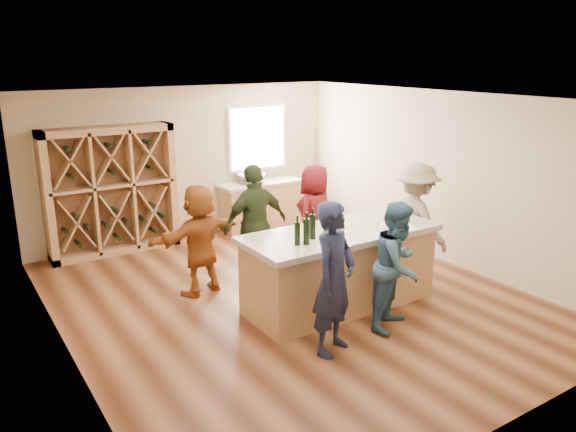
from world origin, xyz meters
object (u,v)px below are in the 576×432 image
sink (251,178)px  person_far_left (200,239)px  person_near_right (398,266)px  person_far_right (314,217)px  wine_bottle_d (326,229)px  wine_bottle_e (331,226)px  tasting_counter_base (340,271)px  person_server (416,221)px  wine_bottle_a (297,233)px  wine_bottle_c (313,226)px  wine_rack (112,191)px  wine_bottle_b (306,231)px  person_far_mid (256,224)px  person_near_left (334,279)px

sink → person_far_left: 3.19m
person_near_right → person_far_right: person_far_right is taller
wine_bottle_d → wine_bottle_e: wine_bottle_e is taller
tasting_counter_base → person_server: size_ratio=1.44×
wine_bottle_a → wine_bottle_c: size_ratio=0.91×
wine_rack → wine_bottle_d: wine_rack is taller
person_far_left → tasting_counter_base: bearing=122.8°
wine_bottle_b → person_far_mid: 1.62m
wine_bottle_d → person_near_right: size_ratio=0.16×
wine_bottle_b → person_near_right: 1.22m
sink → person_far_mid: size_ratio=0.30×
sink → person_server: size_ratio=0.30×
tasting_counter_base → person_server: bearing=6.2°
wine_rack → wine_bottle_d: 4.31m
person_far_left → sink: bearing=-144.7°
wine_bottle_e → wine_bottle_d: bearing=-155.2°
wine_bottle_b → wine_bottle_e: (0.46, 0.09, -0.03)m
sink → person_near_right: size_ratio=0.33×
person_far_mid → person_far_left: person_far_mid is taller
wine_bottle_c → wine_bottle_d: wine_bottle_c is taller
wine_rack → wine_bottle_e: (1.70, -3.95, 0.12)m
wine_bottle_d → person_far_right: person_far_right is taller
tasting_counter_base → person_near_left: person_near_left is taller
person_far_mid → person_far_left: 0.89m
wine_rack → person_far_mid: size_ratio=1.21×
wine_bottle_b → person_far_mid: (0.18, 1.58, -0.34)m
wine_bottle_a → person_near_right: (1.03, -0.72, -0.41)m
tasting_counter_base → wine_bottle_c: wine_bottle_c is taller
sink → wine_bottle_d: 4.10m
wine_rack → person_far_mid: (1.41, -2.47, -0.19)m
tasting_counter_base → person_server: (1.59, 0.17, 0.40)m
wine_bottle_a → person_server: bearing=8.1°
wine_bottle_a → wine_bottle_c: (0.30, 0.10, 0.01)m
wine_bottle_d → person_near_left: person_near_left is taller
wine_bottle_b → person_server: (2.30, 0.38, -0.34)m
wine_bottle_b → person_far_left: bearing=113.2°
wine_bottle_c → person_far_right: (1.07, 1.45, -0.40)m
wine_rack → wine_bottle_e: 4.30m
wine_bottle_b → person_near_left: bearing=-99.9°
sink → person_far_left: person_far_left is taller
wine_bottle_a → person_far_mid: (0.28, 1.54, -0.32)m
wine_bottle_a → person_far_right: bearing=48.3°
sink → person_near_left: size_ratio=0.30×
wine_bottle_d → wine_bottle_e: 0.14m
wine_bottle_e → person_far_mid: (-0.28, 1.48, -0.31)m
wine_bottle_a → person_far_mid: 1.60m
person_near_right → person_far_right: size_ratio=0.97×
wine_bottle_a → wine_bottle_e: 0.57m
person_server → person_far_mid: person_far_mid is taller
wine_rack → wine_bottle_c: size_ratio=6.78×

